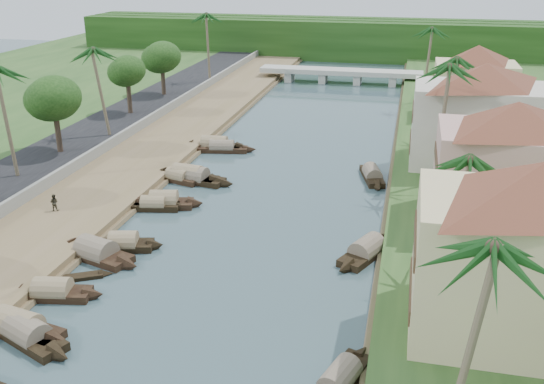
# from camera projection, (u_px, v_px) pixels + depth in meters

# --- Properties ---
(ground) EXTENTS (220.00, 220.00, 0.00)m
(ground) POSITION_uv_depth(u_px,v_px,m) (209.00, 293.00, 40.50)
(ground) COLOR #384F54
(ground) RESTS_ON ground
(left_bank) EXTENTS (10.00, 180.00, 0.80)m
(left_bank) POSITION_uv_depth(u_px,v_px,m) (122.00, 172.00, 61.80)
(left_bank) COLOR brown
(left_bank) RESTS_ON ground
(right_bank) EXTENTS (16.00, 180.00, 1.20)m
(right_bank) POSITION_uv_depth(u_px,v_px,m) (481.00, 199.00, 54.45)
(right_bank) COLOR #26471C
(right_bank) RESTS_ON ground
(road) EXTENTS (8.00, 180.00, 1.40)m
(road) POSITION_uv_depth(u_px,v_px,m) (47.00, 163.00, 63.46)
(road) COLOR black
(road) RESTS_ON ground
(retaining_wall) EXTENTS (0.40, 180.00, 1.10)m
(retaining_wall) POSITION_uv_depth(u_px,v_px,m) (84.00, 160.00, 62.33)
(retaining_wall) COLOR slate
(retaining_wall) RESTS_ON left_bank
(treeline) EXTENTS (120.00, 14.00, 8.00)m
(treeline) POSITION_uv_depth(u_px,v_px,m) (357.00, 39.00, 129.64)
(treeline) COLOR black
(treeline) RESTS_ON ground
(bridge) EXTENTS (28.00, 4.00, 2.40)m
(bridge) POSITION_uv_depth(u_px,v_px,m) (340.00, 73.00, 105.11)
(bridge) COLOR #AAA99F
(bridge) RESTS_ON ground
(building_near) EXTENTS (14.85, 14.85, 10.20)m
(building_near) POSITION_uv_depth(u_px,v_px,m) (531.00, 250.00, 32.38)
(building_near) COLOR #CAB487
(building_near) RESTS_ON right_bank
(building_mid) EXTENTS (14.11, 14.11, 9.70)m
(building_mid) POSITION_uv_depth(u_px,v_px,m) (510.00, 162.00, 46.77)
(building_mid) COLOR tan
(building_mid) RESTS_ON right_bank
(building_far) EXTENTS (15.59, 15.59, 10.20)m
(building_far) POSITION_uv_depth(u_px,v_px,m) (481.00, 114.00, 59.57)
(building_far) COLOR beige
(building_far) RESTS_ON right_bank
(building_distant) EXTENTS (12.62, 12.62, 9.20)m
(building_distant) POSITION_uv_depth(u_px,v_px,m) (474.00, 81.00, 77.67)
(building_distant) COLOR #CAB487
(building_distant) RESTS_ON right_bank
(sampan_2) EXTENTS (8.47, 3.24, 2.19)m
(sampan_2) POSITION_uv_depth(u_px,v_px,m) (18.00, 327.00, 36.11)
(sampan_2) COLOR black
(sampan_2) RESTS_ON ground
(sampan_3) EXTENTS (7.84, 4.57, 2.12)m
(sampan_3) POSITION_uv_depth(u_px,v_px,m) (28.00, 334.00, 35.41)
(sampan_3) COLOR black
(sampan_3) RESTS_ON ground
(sampan_4) EXTENTS (7.11, 2.70, 2.01)m
(sampan_4) POSITION_uv_depth(u_px,v_px,m) (53.00, 292.00, 39.85)
(sampan_4) COLOR black
(sampan_4) RESTS_ON ground
(sampan_5) EXTENTS (6.43, 2.94, 2.03)m
(sampan_5) POSITION_uv_depth(u_px,v_px,m) (124.00, 244.00, 46.41)
(sampan_5) COLOR black
(sampan_5) RESTS_ON ground
(sampan_6) EXTENTS (8.35, 4.23, 2.41)m
(sampan_6) POSITION_uv_depth(u_px,v_px,m) (97.00, 253.00, 45.00)
(sampan_6) COLOR black
(sampan_6) RESTS_ON ground
(sampan_7) EXTENTS (6.44, 2.40, 1.75)m
(sampan_7) POSITION_uv_depth(u_px,v_px,m) (154.00, 205.00, 53.55)
(sampan_7) COLOR black
(sampan_7) RESTS_ON ground
(sampan_8) EXTENTS (7.42, 3.32, 2.24)m
(sampan_8) POSITION_uv_depth(u_px,v_px,m) (164.00, 202.00, 54.12)
(sampan_8) COLOR black
(sampan_8) RESTS_ON ground
(sampan_9) EXTENTS (9.68, 3.44, 2.38)m
(sampan_9) POSITION_uv_depth(u_px,v_px,m) (192.00, 177.00, 60.14)
(sampan_9) COLOR black
(sampan_9) RESTS_ON ground
(sampan_10) EXTENTS (6.67, 3.18, 1.86)m
(sampan_10) POSITION_uv_depth(u_px,v_px,m) (178.00, 178.00, 60.14)
(sampan_10) COLOR black
(sampan_10) RESTS_ON ground
(sampan_11) EXTENTS (8.92, 3.15, 2.47)m
(sampan_11) POSITION_uv_depth(u_px,v_px,m) (188.00, 177.00, 60.36)
(sampan_11) COLOR black
(sampan_11) RESTS_ON ground
(sampan_12) EXTENTS (8.17, 2.79, 1.95)m
(sampan_12) POSITION_uv_depth(u_px,v_px,m) (222.00, 148.00, 69.12)
(sampan_12) COLOR black
(sampan_12) RESTS_ON ground
(sampan_13) EXTENTS (8.80, 2.49, 2.36)m
(sampan_13) POSITION_uv_depth(u_px,v_px,m) (214.00, 146.00, 69.96)
(sampan_13) COLOR black
(sampan_13) RESTS_ON ground
(sampan_14) EXTENTS (3.66, 7.34, 1.83)m
(sampan_14) POSITION_uv_depth(u_px,v_px,m) (340.00, 380.00, 31.64)
(sampan_14) COLOR black
(sampan_14) RESTS_ON ground
(sampan_15) EXTENTS (4.85, 7.90, 2.14)m
(sampan_15) POSITION_uv_depth(u_px,v_px,m) (367.00, 251.00, 45.34)
(sampan_15) COLOR black
(sampan_15) RESTS_ON ground
(sampan_16) EXTENTS (3.42, 7.94, 1.95)m
(sampan_16) POSITION_uv_depth(u_px,v_px,m) (372.00, 175.00, 60.79)
(sampan_16) COLOR black
(sampan_16) RESTS_ON ground
(canoe_1) EXTENTS (5.09, 3.33, 0.86)m
(canoe_1) POSITION_uv_depth(u_px,v_px,m) (74.00, 278.00, 42.16)
(canoe_1) COLOR black
(canoe_1) RESTS_ON ground
(canoe_2) EXTENTS (5.21, 1.32, 0.75)m
(canoe_2) POSITION_uv_depth(u_px,v_px,m) (172.00, 181.00, 60.16)
(canoe_2) COLOR black
(canoe_2) RESTS_ON ground
(palm_0) EXTENTS (3.20, 3.20, 11.16)m
(palm_0) POSITION_uv_depth(u_px,v_px,m) (477.00, 249.00, 23.30)
(palm_0) COLOR #705F4A
(palm_0) RESTS_ON ground
(palm_1) EXTENTS (3.20, 3.20, 9.58)m
(palm_1) POSITION_uv_depth(u_px,v_px,m) (470.00, 161.00, 37.85)
(palm_1) COLOR #705F4A
(palm_1) RESTS_ON ground
(palm_2) EXTENTS (3.20, 3.20, 12.44)m
(palm_2) POSITION_uv_depth(u_px,v_px,m) (447.00, 69.00, 52.51)
(palm_2) COLOR #705F4A
(palm_2) RESTS_ON ground
(palm_3) EXTENTS (3.20, 3.20, 10.76)m
(palm_3) POSITION_uv_depth(u_px,v_px,m) (450.00, 61.00, 66.16)
(palm_3) COLOR #705F4A
(palm_3) RESTS_ON ground
(palm_6) EXTENTS (3.20, 3.20, 11.38)m
(palm_6) POSITION_uv_depth(u_px,v_px,m) (99.00, 51.00, 67.17)
(palm_6) COLOR #705F4A
(palm_6) RESTS_ON ground
(palm_7) EXTENTS (3.20, 3.20, 11.81)m
(palm_7) POSITION_uv_depth(u_px,v_px,m) (430.00, 30.00, 83.70)
(palm_7) COLOR #705F4A
(palm_7) RESTS_ON ground
(palm_8) EXTENTS (3.20, 3.20, 12.21)m
(palm_8) POSITION_uv_depth(u_px,v_px,m) (207.00, 16.00, 96.47)
(palm_8) COLOR #705F4A
(palm_8) RESTS_ON ground
(tree_3) EXTENTS (5.47, 5.47, 7.98)m
(tree_3) POSITION_uv_depth(u_px,v_px,m) (54.00, 99.00, 62.78)
(tree_3) COLOR #49372A
(tree_3) RESTS_ON ground
(tree_4) EXTENTS (4.53, 4.53, 7.38)m
(tree_4) POSITION_uv_depth(u_px,v_px,m) (127.00, 72.00, 78.49)
(tree_4) COLOR #49372A
(tree_4) RESTS_ON ground
(tree_5) EXTENTS (5.29, 5.29, 7.65)m
(tree_5) POSITION_uv_depth(u_px,v_px,m) (162.00, 58.00, 88.98)
(tree_5) COLOR #49372A
(tree_5) RESTS_ON ground
(tree_6) EXTENTS (4.08, 4.08, 7.11)m
(tree_6) POSITION_uv_depth(u_px,v_px,m) (532.00, 112.00, 59.84)
(tree_6) COLOR #49372A
(tree_6) RESTS_ON ground
(person_far) EXTENTS (0.80, 0.67, 1.47)m
(person_far) POSITION_uv_depth(u_px,v_px,m) (54.00, 202.00, 51.21)
(person_far) COLOR #333023
(person_far) RESTS_ON left_bank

